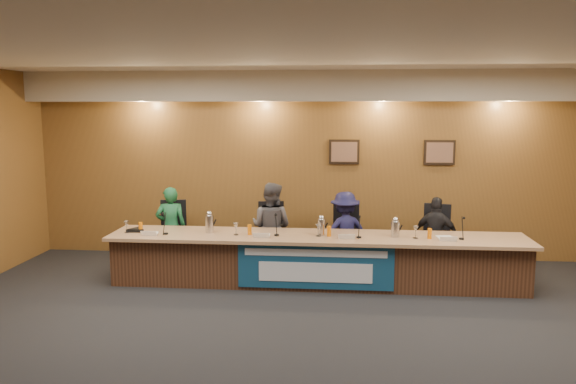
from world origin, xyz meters
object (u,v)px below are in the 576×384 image
Objects in this scene: panelist_c at (345,232)px; office_chair_a at (173,237)px; office_chair_d at (435,243)px; panelist_d at (436,236)px; office_chair_b at (272,240)px; panelist_b at (271,227)px; carafe_mid at (321,227)px; carafe_right at (395,229)px; speakerphone at (137,230)px; panelist_a at (171,228)px; dais_body at (316,261)px; carafe_left at (209,224)px; office_chair_c at (345,241)px; banner at (315,267)px.

panelist_c is 2.82m from office_chair_a.
panelist_d is at bearing -73.82° from office_chair_d.
office_chair_b is 2.59m from office_chair_d.
carafe_mid is at bearing 160.69° from panelist_b.
carafe_right reaches higher than speakerphone.
panelist_c is at bearing 167.36° from panelist_a.
office_chair_b is 1.00× the size of office_chair_d.
carafe_left reaches higher than dais_body.
carafe_mid reaches higher than office_chair_d.
office_chair_c is at bearing -10.71° from office_chair_b.
speakerphone is at bearing -123.46° from office_chair_a.
carafe_right reaches higher than dais_body.
office_chair_c is 3.24m from speakerphone.
panelist_d is 4.60m from speakerphone.
panelist_b is 6.22× the size of carafe_right.
panelist_b is (1.64, 0.00, 0.04)m from panelist_a.
office_chair_d is 1.50× the size of speakerphone.
panelist_a is 2.82m from office_chair_c.
office_chair_d is (0.00, 0.10, -0.14)m from panelist_d.
carafe_left is 2.73m from carafe_right.
office_chair_a is 2.02× the size of carafe_mid.
panelist_b reaches higher than speakerphone.
dais_body is 1.25m from carafe_right.
carafe_mid reaches higher than office_chair_a.
panelist_d is 5.37× the size of carafe_right.
office_chair_b is at bearing 42.06° from carafe_left.
carafe_left is at bearing -55.76° from office_chair_a.
banner is 1.79× the size of panelist_d.
carafe_left is (-3.44, -0.76, 0.40)m from office_chair_d.
carafe_mid is at bearing 80.09° from banner.
panelist_a is at bearing 21.29° from panelist_d.
carafe_left is at bearing -179.40° from dais_body.
dais_body is 1.07m from office_chair_b.
panelist_a is 2.81m from panelist_c.
office_chair_a is 1.64m from office_chair_b.
office_chair_d is (2.59, 0.00, 0.00)m from office_chair_b.
office_chair_b is at bearing 170.84° from panelist_a.
dais_body is 4.21× the size of panelist_b.
carafe_left is at bearing 127.51° from panelist_a.
dais_body is at bearing 0.60° from carafe_left.
carafe_mid reaches higher than speakerphone.
panelist_b reaches higher than office_chair_a.
panelist_b reaches higher than panelist_d.
carafe_right is (0.72, -0.70, 0.22)m from panelist_c.
dais_body is 18.75× the size of speakerphone.
speakerphone is (-3.84, 0.01, -0.09)m from carafe_right.
speakerphone is (-3.13, -0.80, 0.30)m from office_chair_c.
carafe_mid is 1.07m from carafe_right.
office_chair_b is 2.09× the size of carafe_right.
office_chair_a is 1.00× the size of office_chair_b.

